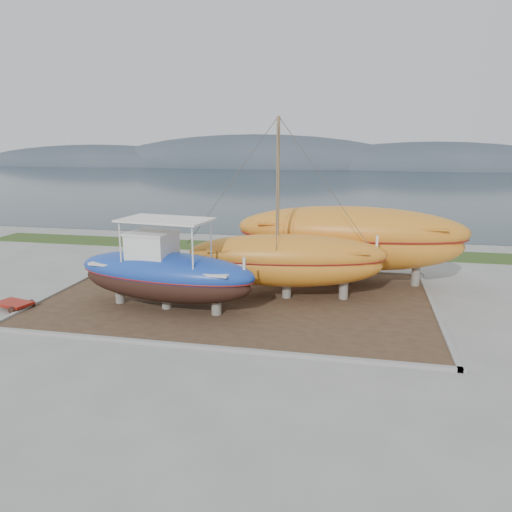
% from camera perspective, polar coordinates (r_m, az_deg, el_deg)
% --- Properties ---
extents(ground, '(140.00, 140.00, 0.00)m').
position_cam_1_polar(ground, '(20.76, -4.63, -8.25)').
color(ground, gray).
rests_on(ground, ground).
extents(dirt_patch, '(18.00, 12.00, 0.06)m').
position_cam_1_polar(dirt_patch, '(24.38, -1.97, -4.84)').
color(dirt_patch, '#422D1E').
rests_on(dirt_patch, ground).
extents(curb_frame, '(18.60, 12.60, 0.15)m').
position_cam_1_polar(curb_frame, '(24.37, -1.97, -4.73)').
color(curb_frame, gray).
rests_on(curb_frame, ground).
extents(grass_strip, '(44.00, 3.00, 0.08)m').
position_cam_1_polar(grass_strip, '(35.28, 2.47, 0.85)').
color(grass_strip, '#284219').
rests_on(grass_strip, ground).
extents(sea, '(260.00, 100.00, 0.04)m').
position_cam_1_polar(sea, '(89.01, 8.29, 8.18)').
color(sea, '#182831').
rests_on(sea, ground).
extents(mountain_ridge, '(200.00, 36.00, 20.00)m').
position_cam_1_polar(mountain_ridge, '(143.82, 9.75, 9.99)').
color(mountain_ridge, '#333D49').
rests_on(mountain_ridge, ground).
extents(blue_caique, '(8.84, 3.76, 4.12)m').
position_cam_1_polar(blue_caique, '(22.67, -10.35, -0.94)').
color(blue_caique, '#1B40A9').
rests_on(blue_caique, dirt_patch).
extents(white_dinghy, '(4.17, 2.49, 1.18)m').
position_cam_1_polar(white_dinghy, '(28.98, -14.74, -1.08)').
color(white_dinghy, silver).
rests_on(white_dinghy, dirt_patch).
extents(orange_sailboat, '(9.78, 4.05, 8.54)m').
position_cam_1_polar(orange_sailboat, '(23.50, 3.66, 5.23)').
color(orange_sailboat, orange).
rests_on(orange_sailboat, dirt_patch).
extents(orange_bare_hull, '(12.14, 3.70, 3.97)m').
position_cam_1_polar(orange_bare_hull, '(27.04, 10.62, 1.17)').
color(orange_bare_hull, orange).
rests_on(orange_bare_hull, dirt_patch).
extents(red_trailer, '(2.60, 1.71, 0.34)m').
position_cam_1_polar(red_trailer, '(25.41, -25.91, -5.12)').
color(red_trailer, '#A41E12').
rests_on(red_trailer, ground).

